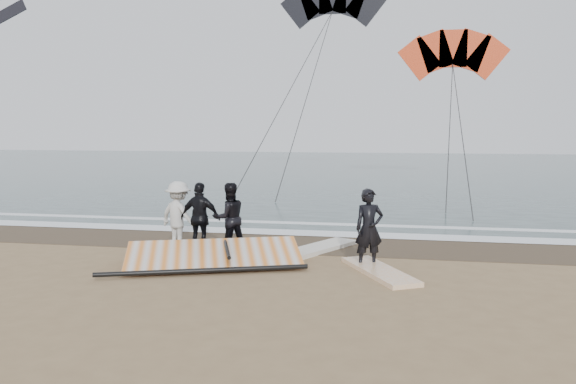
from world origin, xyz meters
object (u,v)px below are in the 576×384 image
(man_main, at_px, (369,228))
(board_white, at_px, (379,271))
(sail_rig, at_px, (214,257))
(board_cream, at_px, (318,248))

(man_main, distance_m, board_white, 1.03)
(sail_rig, bearing_deg, man_main, 7.30)
(sail_rig, bearing_deg, board_white, -0.87)
(man_main, distance_m, sail_rig, 3.66)
(man_main, relative_size, board_white, 0.72)
(board_cream, xyz_separation_m, sail_rig, (-2.20, -1.99, 0.14))
(board_cream, bearing_deg, man_main, -18.62)
(board_white, distance_m, board_cream, 2.61)
(board_white, height_order, sail_rig, sail_rig)
(board_white, bearing_deg, sail_rig, 150.79)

